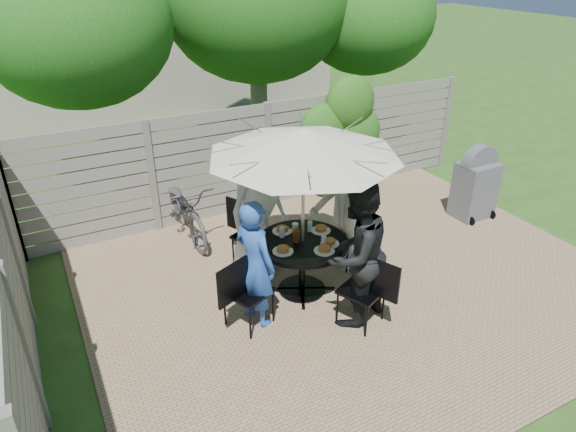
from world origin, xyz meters
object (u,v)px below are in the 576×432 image
glass_back (282,232)px  bicycle (184,209)px  umbrella (304,142)px  coffee_cup (295,228)px  person_front (356,254)px  bbq_grill (475,185)px  person_right (343,210)px  person_left (255,264)px  chair_front (362,303)px  chair_left (248,305)px  plate_right (321,229)px  chair_back (252,247)px  patio_table (302,257)px  syrup_jug (296,236)px  plate_back (282,230)px  person_back (257,208)px  plate_left (283,250)px  glass_front (324,240)px  chair_right (347,245)px  glass_right (310,226)px  plate_extra (330,242)px

glass_back → bicycle: bearing=110.3°
umbrella → coffee_cup: (0.02, 0.24, -1.26)m
person_front → bbq_grill: (3.33, 1.33, -0.34)m
person_right → bicycle: size_ratio=0.99×
person_left → chair_front: (1.10, -0.65, -0.52)m
chair_left → plate_right: chair_left is taller
plate_right → bbq_grill: bearing=7.4°
chair_back → glass_back: chair_back is taller
person_right → patio_table: bearing=-90.0°
glass_back → syrup_jug: (0.11, -0.18, 0.01)m
person_right → plate_back: size_ratio=6.96×
patio_table → bbq_grill: 3.64m
chair_back → glass_back: size_ratio=6.85×
chair_front → bicycle: (-1.22, 3.08, 0.19)m
chair_front → person_back: bearing=-5.2°
plate_back → plate_right: same height
plate_back → plate_left: 0.51m
bbq_grill → plate_left: bearing=-171.3°
person_front → glass_front: 0.59m
person_right → coffee_cup: 0.77m
chair_right → person_back: bearing=-36.5°
patio_table → glass_front: glass_front is taller
chair_left → plate_right: size_ratio=3.81×
glass_back → chair_front: bearing=-66.3°
person_back → coffee_cup: 0.63m
bbq_grill → bicycle: bearing=159.4°
umbrella → chair_back: 2.05m
person_left → patio_table: bearing=-90.0°
patio_table → coffee_cup: bearing=84.3°
person_front → plate_left: size_ratio=7.12×
plate_back → plate_left: same height
person_front → glass_right: person_front is taller
person_left → glass_right: 1.09m
person_front → glass_back: (-0.45, 1.00, -0.08)m
umbrella → glass_right: size_ratio=21.11×
person_back → plate_back: 0.50m
chair_front → person_right: bearing=-45.9°
person_front → plate_right: (0.07, 0.90, -0.13)m
chair_left → glass_right: chair_left is taller
person_right → plate_extra: person_right is taller
chair_front → plate_right: chair_front is taller
glass_back → syrup_jug: size_ratio=0.88×
chair_right → bbq_grill: size_ratio=0.74×
patio_table → plate_right: (0.34, 0.12, 0.26)m
chair_left → glass_back: 1.05m
chair_left → glass_front: (1.10, 0.10, 0.54)m
chair_back → plate_right: 1.15m
person_back → person_front: person_back is taller
person_front → person_back: bearing=-90.0°
plate_left → glass_back: size_ratio=1.86×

